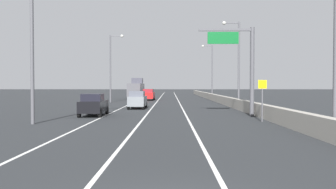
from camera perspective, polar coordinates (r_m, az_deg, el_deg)
ground_plane at (r=70.82m, az=0.27°, el=-0.61°), size 320.00×320.00×0.00m
lane_stripe_left at (r=62.08m, az=-4.83°, el=-0.91°), size 0.16×130.00×0.00m
lane_stripe_center at (r=61.87m, az=-1.60°, el=-0.91°), size 0.16×130.00×0.00m
lane_stripe_right at (r=61.85m, az=1.64°, el=-0.91°), size 0.16×130.00×0.00m
jersey_barrier_right at (r=47.42m, az=9.47°, el=-1.01°), size 0.60×120.00×1.10m
overhead_sign_gantry at (r=30.04m, az=12.26°, el=5.49°), size 4.68×0.36×7.50m
speed_advisory_sign at (r=25.79m, az=15.21°, el=-0.45°), size 0.60×0.11×3.00m
lamp_post_right_near at (r=19.42m, az=25.20°, el=11.19°), size 2.14×0.44×10.37m
lamp_post_right_second at (r=43.02m, az=11.22°, el=5.90°), size 2.14×0.44×10.37m
lamp_post_right_third at (r=67.41m, az=7.05°, el=4.32°), size 2.14×0.44×10.37m
lamp_post_left_near at (r=25.30m, az=-20.89°, el=8.94°), size 2.14×0.44×10.37m
lamp_post_left_mid at (r=53.92m, az=-9.18°, el=5.02°), size 2.14×0.44×10.37m
car_red_0 at (r=60.91m, az=-3.23°, el=-0.02°), size 2.06×4.79×1.98m
car_gray_1 at (r=39.10m, az=-5.03°, el=-0.89°), size 1.92×4.30×1.98m
car_black_2 at (r=30.47m, az=-12.12°, el=-1.67°), size 1.98×4.37×1.91m
box_truck at (r=67.12m, az=-5.22°, el=0.86°), size 2.52×9.84×4.07m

